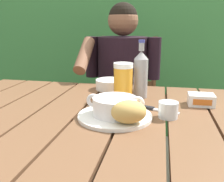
{
  "coord_description": "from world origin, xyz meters",
  "views": [
    {
      "loc": [
        0.21,
        -0.85,
        1.07
      ],
      "look_at": [
        0.03,
        0.06,
        0.82
      ],
      "focal_mm": 40.08,
      "sensor_mm": 36.0,
      "label": 1
    }
  ],
  "objects_px": {
    "soup_bowl": "(115,106)",
    "beer_glass": "(123,82)",
    "person_eating": "(121,82)",
    "chair_near_diner": "(125,108)",
    "beer_bottle": "(141,74)",
    "serving_plate": "(115,116)",
    "butter_tub": "(201,100)",
    "table_knife": "(153,109)",
    "diner_bowl": "(111,84)",
    "bread_roll": "(129,112)",
    "water_glass_small": "(168,110)"
  },
  "relations": [
    {
      "from": "serving_plate",
      "to": "water_glass_small",
      "type": "bearing_deg",
      "value": 10.82
    },
    {
      "from": "beer_glass",
      "to": "butter_tub",
      "type": "relative_size",
      "value": 1.58
    },
    {
      "from": "person_eating",
      "to": "bread_roll",
      "type": "xyz_separation_m",
      "value": [
        0.16,
        -0.81,
        0.09
      ]
    },
    {
      "from": "soup_bowl",
      "to": "table_knife",
      "type": "height_order",
      "value": "soup_bowl"
    },
    {
      "from": "beer_bottle",
      "to": "water_glass_small",
      "type": "bearing_deg",
      "value": -63.91
    },
    {
      "from": "beer_bottle",
      "to": "soup_bowl",
      "type": "bearing_deg",
      "value": -102.89
    },
    {
      "from": "bread_roll",
      "to": "water_glass_small",
      "type": "distance_m",
      "value": 0.16
    },
    {
      "from": "table_knife",
      "to": "beer_bottle",
      "type": "bearing_deg",
      "value": 111.1
    },
    {
      "from": "person_eating",
      "to": "soup_bowl",
      "type": "distance_m",
      "value": 0.75
    },
    {
      "from": "chair_near_diner",
      "to": "soup_bowl",
      "type": "bearing_deg",
      "value": -84.17
    },
    {
      "from": "soup_bowl",
      "to": "diner_bowl",
      "type": "relative_size",
      "value": 1.36
    },
    {
      "from": "person_eating",
      "to": "beer_glass",
      "type": "xyz_separation_m",
      "value": [
        0.09,
        -0.51,
        0.12
      ]
    },
    {
      "from": "beer_bottle",
      "to": "table_knife",
      "type": "relative_size",
      "value": 1.54
    },
    {
      "from": "table_knife",
      "to": "person_eating",
      "type": "bearing_deg",
      "value": 110.0
    },
    {
      "from": "bread_roll",
      "to": "butter_tub",
      "type": "height_order",
      "value": "bread_roll"
    },
    {
      "from": "beer_glass",
      "to": "diner_bowl",
      "type": "height_order",
      "value": "beer_glass"
    },
    {
      "from": "table_knife",
      "to": "diner_bowl",
      "type": "height_order",
      "value": "diner_bowl"
    },
    {
      "from": "water_glass_small",
      "to": "chair_near_diner",
      "type": "bearing_deg",
      "value": 107.16
    },
    {
      "from": "chair_near_diner",
      "to": "beer_bottle",
      "type": "bearing_deg",
      "value": -76.4
    },
    {
      "from": "soup_bowl",
      "to": "beer_bottle",
      "type": "xyz_separation_m",
      "value": [
        0.06,
        0.28,
        0.06
      ]
    },
    {
      "from": "beer_glass",
      "to": "soup_bowl",
      "type": "bearing_deg",
      "value": -88.49
    },
    {
      "from": "butter_tub",
      "to": "table_knife",
      "type": "relative_size",
      "value": 0.61
    },
    {
      "from": "beer_bottle",
      "to": "diner_bowl",
      "type": "bearing_deg",
      "value": 144.49
    },
    {
      "from": "beer_bottle",
      "to": "water_glass_small",
      "type": "height_order",
      "value": "beer_bottle"
    },
    {
      "from": "serving_plate",
      "to": "water_glass_small",
      "type": "distance_m",
      "value": 0.19
    },
    {
      "from": "chair_near_diner",
      "to": "serving_plate",
      "type": "xyz_separation_m",
      "value": [
        0.1,
        -0.94,
        0.29
      ]
    },
    {
      "from": "butter_tub",
      "to": "diner_bowl",
      "type": "distance_m",
      "value": 0.45
    },
    {
      "from": "person_eating",
      "to": "diner_bowl",
      "type": "xyz_separation_m",
      "value": [
        0.0,
        -0.34,
        0.07
      ]
    },
    {
      "from": "bread_roll",
      "to": "diner_bowl",
      "type": "bearing_deg",
      "value": 108.46
    },
    {
      "from": "chair_near_diner",
      "to": "person_eating",
      "type": "height_order",
      "value": "person_eating"
    },
    {
      "from": "soup_bowl",
      "to": "beer_glass",
      "type": "xyz_separation_m",
      "value": [
        -0.01,
        0.22,
        0.04
      ]
    },
    {
      "from": "table_knife",
      "to": "butter_tub",
      "type": "bearing_deg",
      "value": 27.19
    },
    {
      "from": "beer_glass",
      "to": "diner_bowl",
      "type": "xyz_separation_m",
      "value": [
        -0.09,
        0.17,
        -0.06
      ]
    },
    {
      "from": "person_eating",
      "to": "bread_roll",
      "type": "distance_m",
      "value": 0.83
    },
    {
      "from": "soup_bowl",
      "to": "beer_glass",
      "type": "height_order",
      "value": "beer_glass"
    },
    {
      "from": "beer_bottle",
      "to": "diner_bowl",
      "type": "xyz_separation_m",
      "value": [
        -0.16,
        0.11,
        -0.08
      ]
    },
    {
      "from": "table_knife",
      "to": "water_glass_small",
      "type": "bearing_deg",
      "value": -54.32
    },
    {
      "from": "chair_near_diner",
      "to": "butter_tub",
      "type": "relative_size",
      "value": 9.66
    },
    {
      "from": "bread_roll",
      "to": "beer_glass",
      "type": "bearing_deg",
      "value": 102.39
    },
    {
      "from": "serving_plate",
      "to": "bread_roll",
      "type": "relative_size",
      "value": 1.91
    },
    {
      "from": "chair_near_diner",
      "to": "table_knife",
      "type": "relative_size",
      "value": 5.93
    },
    {
      "from": "person_eating",
      "to": "soup_bowl",
      "type": "xyz_separation_m",
      "value": [
        0.1,
        -0.74,
        0.09
      ]
    },
    {
      "from": "water_glass_small",
      "to": "serving_plate",
      "type": "bearing_deg",
      "value": -169.18
    },
    {
      "from": "chair_near_diner",
      "to": "butter_tub",
      "type": "height_order",
      "value": "chair_near_diner"
    },
    {
      "from": "water_glass_small",
      "to": "butter_tub",
      "type": "distance_m",
      "value": 0.22
    },
    {
      "from": "butter_tub",
      "to": "table_knife",
      "type": "bearing_deg",
      "value": -152.81
    },
    {
      "from": "diner_bowl",
      "to": "chair_near_diner",
      "type": "bearing_deg",
      "value": 90.0
    },
    {
      "from": "water_glass_small",
      "to": "person_eating",
      "type": "bearing_deg",
      "value": 111.92
    },
    {
      "from": "chair_near_diner",
      "to": "beer_glass",
      "type": "bearing_deg",
      "value": -82.84
    },
    {
      "from": "table_knife",
      "to": "bread_roll",
      "type": "bearing_deg",
      "value": -111.54
    }
  ]
}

